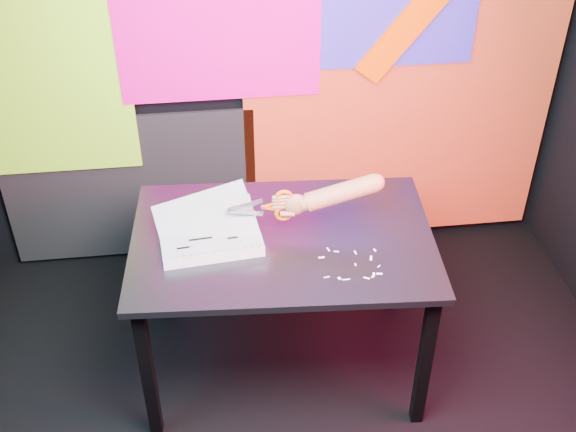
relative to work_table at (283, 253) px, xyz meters
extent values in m
cube|color=black|center=(0.06, 0.92, 0.69)|extent=(3.00, 0.01, 2.70)
cube|color=red|center=(0.71, 0.89, 0.19)|extent=(1.60, 0.02, 1.60)
cube|color=#F10289|center=(-0.19, 0.87, 0.69)|extent=(0.95, 0.02, 0.80)
cube|color=#93EB1E|center=(-0.99, 0.87, 0.44)|extent=(0.75, 0.02, 1.00)
cube|color=black|center=(-0.69, 0.89, -0.21)|extent=(1.30, 0.02, 0.85)
cube|color=black|center=(-0.58, -0.32, -0.30)|extent=(0.05, 0.05, 0.72)
cube|color=black|center=(-0.53, 0.39, -0.30)|extent=(0.05, 0.05, 0.72)
cube|color=black|center=(0.53, -0.39, -0.30)|extent=(0.05, 0.05, 0.72)
cube|color=black|center=(0.58, 0.32, -0.30)|extent=(0.05, 0.05, 0.72)
cube|color=black|center=(0.00, 0.00, 0.07)|extent=(1.29, 0.90, 0.03)
cube|color=white|center=(-0.29, 0.01, 0.11)|extent=(0.42, 0.33, 0.05)
cube|color=white|center=(-0.29, 0.01, 0.13)|extent=(0.42, 0.33, 0.00)
cube|color=white|center=(-0.29, 0.01, 0.14)|extent=(0.42, 0.31, 0.12)
cube|color=white|center=(-0.30, 0.03, 0.16)|extent=(0.44, 0.30, 0.21)
cylinder|color=#292935|center=(-0.46, -0.14, 0.14)|extent=(0.01, 0.01, 0.00)
cylinder|color=#292935|center=(-0.43, -0.14, 0.14)|extent=(0.01, 0.01, 0.00)
cylinder|color=#292935|center=(-0.40, -0.13, 0.14)|extent=(0.01, 0.01, 0.00)
cylinder|color=#292935|center=(-0.37, -0.13, 0.14)|extent=(0.01, 0.01, 0.00)
cylinder|color=#292935|center=(-0.34, -0.13, 0.14)|extent=(0.01, 0.01, 0.00)
cylinder|color=#292935|center=(-0.31, -0.12, 0.14)|extent=(0.01, 0.01, 0.00)
cylinder|color=#292935|center=(-0.28, -0.12, 0.14)|extent=(0.01, 0.01, 0.00)
cylinder|color=#292935|center=(-0.25, -0.12, 0.14)|extent=(0.01, 0.01, 0.00)
cylinder|color=#292935|center=(-0.22, -0.12, 0.14)|extent=(0.01, 0.01, 0.00)
cylinder|color=#292935|center=(-0.19, -0.11, 0.14)|extent=(0.01, 0.01, 0.00)
cylinder|color=#292935|center=(-0.16, -0.11, 0.14)|extent=(0.01, 0.01, 0.00)
cylinder|color=#292935|center=(-0.13, -0.11, 0.14)|extent=(0.01, 0.01, 0.00)
cylinder|color=#292935|center=(-0.10, -0.10, 0.14)|extent=(0.01, 0.01, 0.00)
cylinder|color=#292935|center=(-0.49, 0.13, 0.14)|extent=(0.01, 0.01, 0.00)
cylinder|color=#292935|center=(-0.46, 0.13, 0.14)|extent=(0.01, 0.01, 0.00)
cylinder|color=#292935|center=(-0.43, 0.13, 0.14)|extent=(0.01, 0.01, 0.00)
cylinder|color=#292935|center=(-0.40, 0.14, 0.14)|extent=(0.01, 0.01, 0.00)
cylinder|color=#292935|center=(-0.37, 0.14, 0.14)|extent=(0.01, 0.01, 0.00)
cylinder|color=#292935|center=(-0.34, 0.14, 0.14)|extent=(0.01, 0.01, 0.00)
cylinder|color=#292935|center=(-0.31, 0.15, 0.14)|extent=(0.01, 0.01, 0.00)
cylinder|color=#292935|center=(-0.28, 0.15, 0.14)|extent=(0.01, 0.01, 0.00)
cylinder|color=#292935|center=(-0.25, 0.15, 0.14)|extent=(0.01, 0.01, 0.00)
cylinder|color=#292935|center=(-0.22, 0.15, 0.14)|extent=(0.01, 0.01, 0.00)
cylinder|color=#292935|center=(-0.19, 0.16, 0.14)|extent=(0.01, 0.01, 0.00)
cylinder|color=#292935|center=(-0.16, 0.16, 0.14)|extent=(0.01, 0.01, 0.00)
cylinder|color=#292935|center=(-0.13, 0.16, 0.14)|extent=(0.01, 0.01, 0.00)
cube|color=black|center=(-0.39, 0.05, 0.14)|extent=(0.07, 0.02, 0.00)
cube|color=black|center=(-0.28, 0.05, 0.14)|extent=(0.05, 0.02, 0.00)
cube|color=black|center=(-0.33, -0.03, 0.14)|extent=(0.09, 0.02, 0.00)
cube|color=black|center=(-0.20, -0.04, 0.14)|extent=(0.04, 0.02, 0.00)
cube|color=black|center=(-0.40, -0.08, 0.14)|extent=(0.05, 0.02, 0.00)
cube|color=black|center=(-0.25, 0.10, 0.14)|extent=(0.06, 0.02, 0.00)
cube|color=#B9B9B9|center=(-0.15, 0.02, 0.24)|extent=(0.15, 0.01, 0.05)
cube|color=#B9B9B9|center=(-0.15, 0.02, 0.21)|extent=(0.15, 0.01, 0.05)
cylinder|color=#B9B9B9|center=(-0.08, 0.02, 0.23)|extent=(0.02, 0.01, 0.02)
cube|color=#D85104|center=(-0.05, 0.02, 0.22)|extent=(0.05, 0.01, 0.02)
cube|color=#D85104|center=(-0.05, 0.02, 0.23)|extent=(0.05, 0.01, 0.02)
torus|color=#D85104|center=(0.01, 0.03, 0.26)|extent=(0.08, 0.02, 0.08)
torus|color=#D85104|center=(0.01, 0.03, 0.19)|extent=(0.08, 0.02, 0.08)
ellipsoid|color=#A6694C|center=(0.06, 0.03, 0.23)|extent=(0.09, 0.05, 0.10)
cylinder|color=#A6694C|center=(0.01, 0.03, 0.22)|extent=(0.07, 0.02, 0.02)
cylinder|color=#A6694C|center=(0.01, 0.03, 0.24)|extent=(0.07, 0.02, 0.02)
cylinder|color=#A6694C|center=(0.01, 0.03, 0.26)|extent=(0.06, 0.02, 0.02)
cylinder|color=#A6694C|center=(0.01, 0.03, 0.27)|extent=(0.05, 0.02, 0.02)
cylinder|color=#A6694C|center=(0.02, 0.01, 0.19)|extent=(0.06, 0.04, 0.03)
cylinder|color=#A6694C|center=(0.10, 0.03, 0.23)|extent=(0.06, 0.06, 0.06)
cylinder|color=#A6694C|center=(0.24, 0.03, 0.27)|extent=(0.30, 0.09, 0.15)
sphere|color=#A6694C|center=(0.38, 0.03, 0.30)|extent=(0.07, 0.07, 0.07)
cube|color=white|center=(0.35, -0.23, 0.09)|extent=(0.02, 0.02, 0.00)
cube|color=white|center=(0.32, -0.28, 0.09)|extent=(0.01, 0.03, 0.00)
cube|color=white|center=(0.34, -0.27, 0.09)|extent=(0.02, 0.01, 0.00)
cube|color=white|center=(0.31, -0.29, 0.09)|extent=(0.01, 0.01, 0.00)
cube|color=white|center=(0.14, -0.27, 0.09)|extent=(0.02, 0.01, 0.00)
cube|color=white|center=(0.33, -0.18, 0.09)|extent=(0.01, 0.03, 0.00)
cube|color=white|center=(0.29, -0.29, 0.09)|extent=(0.02, 0.02, 0.00)
cube|color=white|center=(0.17, -0.10, 0.09)|extent=(0.01, 0.02, 0.00)
cube|color=white|center=(0.14, -0.15, 0.09)|extent=(0.02, 0.01, 0.00)
cube|color=white|center=(0.21, -0.29, 0.09)|extent=(0.03, 0.01, 0.00)
cube|color=white|center=(0.28, -0.14, 0.09)|extent=(0.01, 0.02, 0.00)
cube|color=white|center=(0.19, -0.28, 0.09)|extent=(0.02, 0.02, 0.00)
cube|color=white|center=(0.26, -0.21, 0.09)|extent=(0.00, 0.02, 0.00)
cube|color=white|center=(0.36, -0.13, 0.09)|extent=(0.01, 0.02, 0.00)
cube|color=white|center=(0.20, -0.12, 0.09)|extent=(0.02, 0.01, 0.00)
camera|label=1|loc=(-0.26, -2.31, 1.91)|focal=45.00mm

